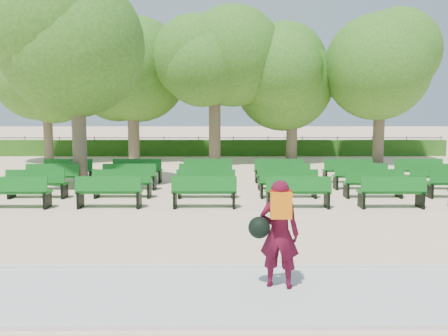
% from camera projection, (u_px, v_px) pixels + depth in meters
% --- Properties ---
extents(ground, '(120.00, 120.00, 0.00)m').
position_uv_depth(ground, '(210.00, 201.00, 14.51)').
color(ground, beige).
extents(paving, '(30.00, 2.20, 0.06)m').
position_uv_depth(paving, '(198.00, 295.00, 7.16)').
color(paving, beige).
rests_on(paving, ground).
extents(curb, '(30.00, 0.12, 0.10)m').
position_uv_depth(curb, '(201.00, 268.00, 8.30)').
color(curb, silver).
rests_on(curb, ground).
extents(hedge, '(26.00, 0.70, 0.90)m').
position_uv_depth(hedge, '(216.00, 148.00, 28.36)').
color(hedge, '#295A17').
rests_on(hedge, ground).
extents(fence, '(26.00, 0.10, 1.02)m').
position_uv_depth(fence, '(216.00, 155.00, 28.81)').
color(fence, black).
rests_on(fence, ground).
extents(tree_line, '(21.80, 6.80, 7.04)m').
position_uv_depth(tree_line, '(215.00, 163.00, 24.44)').
color(tree_line, '#386F1D').
rests_on(tree_line, ground).
extents(bench_array, '(1.79, 0.66, 1.11)m').
position_uv_depth(bench_array, '(246.00, 190.00, 15.88)').
color(bench_array, '#105C16').
rests_on(bench_array, ground).
extents(tree_among, '(5.38, 5.38, 7.29)m').
position_uv_depth(tree_among, '(76.00, 41.00, 16.22)').
color(tree_among, brown).
rests_on(tree_among, ground).
extents(person, '(0.80, 0.53, 1.61)m').
position_uv_depth(person, '(278.00, 232.00, 7.31)').
color(person, '#490A1C').
rests_on(person, ground).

